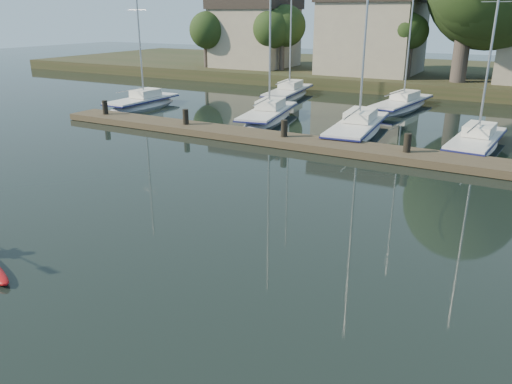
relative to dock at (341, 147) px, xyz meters
The scene contains 9 objects.
ground 14.00m from the dock, 90.00° to the right, with size 160.00×160.00×0.00m, color black.
dock is the anchor object (origin of this frame).
sailboat_0 17.05m from the dock, 163.56° to the left, with size 2.03×7.02×11.10m.
sailboat_1 8.30m from the dock, 142.17° to the left, with size 3.39×8.31×13.22m.
sailboat_2 4.14m from the dock, 97.75° to the left, with size 2.74×8.92×14.54m.
sailboat_3 6.67m from the dock, 35.40° to the left, with size 2.45×7.26×11.50m.
sailboat_5 16.53m from the dock, 124.17° to the left, with size 3.06×8.78×14.23m.
sailboat_6 12.90m from the dock, 91.44° to the left, with size 3.05×9.06×14.14m.
shore 26.51m from the dock, 86.49° to the left, with size 90.00×25.25×12.75m.
Camera 1 is at (7.52, -7.81, 6.13)m, focal length 35.00 mm.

